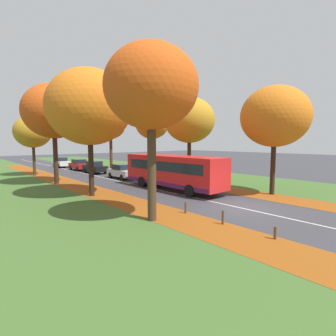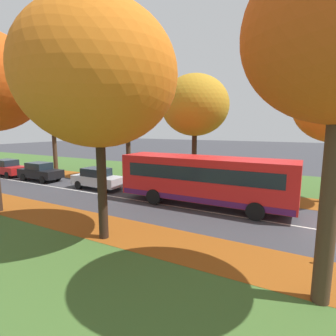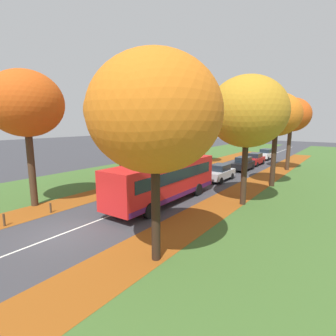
# 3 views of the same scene
# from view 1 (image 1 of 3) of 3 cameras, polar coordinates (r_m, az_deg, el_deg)

# --- Properties ---
(ground_plane) EXTENTS (160.00, 160.00, 0.00)m
(ground_plane) POSITION_cam_1_polar(r_m,az_deg,el_deg) (17.39, 15.75, -8.40)
(ground_plane) COLOR #38383D
(grass_verge_left) EXTENTS (12.00, 90.00, 0.01)m
(grass_verge_left) POSITION_cam_1_polar(r_m,az_deg,el_deg) (29.91, -31.00, -3.12)
(grass_verge_left) COLOR #3D6028
(grass_verge_left) RESTS_ON ground
(leaf_litter_left) EXTENTS (2.80, 60.00, 0.00)m
(leaf_litter_left) POSITION_cam_1_polar(r_m,az_deg,el_deg) (25.43, -18.32, -4.00)
(leaf_litter_left) COLOR #8C4714
(leaf_litter_left) RESTS_ON grass_verge_left
(grass_verge_right) EXTENTS (12.00, 90.00, 0.01)m
(grass_verge_right) POSITION_cam_1_polar(r_m,az_deg,el_deg) (37.62, -2.25, -0.64)
(grass_verge_right) COLOR #3D6028
(grass_verge_right) RESTS_ON ground
(leaf_litter_right) EXTENTS (2.80, 60.00, 0.00)m
(leaf_litter_right) POSITION_cam_1_polar(r_m,az_deg,el_deg) (30.12, -1.95, -2.22)
(leaf_litter_right) COLOR #8C4714
(leaf_litter_right) RESTS_ON grass_verge_right
(road_centre_line) EXTENTS (0.12, 80.00, 0.01)m
(road_centre_line) POSITION_cam_1_polar(r_m,az_deg,el_deg) (32.72, -14.94, -1.79)
(road_centre_line) COLOR silver
(road_centre_line) RESTS_ON ground
(tree_left_nearest) EXTENTS (4.84, 4.84, 9.15)m
(tree_left_nearest) POSITION_cam_1_polar(r_m,az_deg,el_deg) (13.95, -3.67, 17.04)
(tree_left_nearest) COLOR #422D1E
(tree_left_nearest) RESTS_ON ground
(tree_left_near) EXTENTS (6.34, 6.34, 9.63)m
(tree_left_near) POSITION_cam_1_polar(r_m,az_deg,el_deg) (21.03, -16.75, 12.55)
(tree_left_near) COLOR black
(tree_left_near) RESTS_ON ground
(tree_left_mid) EXTENTS (5.87, 5.87, 9.79)m
(tree_left_mid) POSITION_cam_1_polar(r_m,az_deg,el_deg) (28.31, -23.64, 11.22)
(tree_left_mid) COLOR #382619
(tree_left_mid) RESTS_ON ground
(tree_left_far) EXTENTS (4.33, 4.33, 7.36)m
(tree_left_far) POSITION_cam_1_polar(r_m,az_deg,el_deg) (36.27, -27.38, 7.01)
(tree_left_far) COLOR #422D1E
(tree_left_far) RESTS_ON ground
(tree_right_nearest) EXTENTS (5.25, 5.25, 8.50)m
(tree_right_nearest) POSITION_cam_1_polar(r_m,az_deg,el_deg) (22.26, 22.24, 10.30)
(tree_right_nearest) COLOR black
(tree_right_nearest) RESTS_ON ground
(tree_right_near) EXTENTS (5.33, 5.33, 8.86)m
(tree_right_near) POSITION_cam_1_polar(r_m,az_deg,el_deg) (28.17, 4.69, 10.31)
(tree_right_near) COLOR #382619
(tree_right_near) RESTS_ON ground
(tree_right_mid) EXTENTS (4.19, 4.19, 8.31)m
(tree_right_mid) POSITION_cam_1_polar(r_m,az_deg,el_deg) (33.43, -3.49, 9.48)
(tree_right_mid) COLOR #382619
(tree_right_mid) RESTS_ON ground
(tree_right_far) EXTENTS (4.40, 4.40, 8.60)m
(tree_right_far) POSITION_cam_1_polar(r_m,az_deg,el_deg) (41.08, -12.42, 8.94)
(tree_right_far) COLOR #422D1E
(tree_right_far) RESTS_ON ground
(bollard_nearest) EXTENTS (0.12, 0.12, 0.56)m
(bollard_nearest) POSITION_cam_1_polar(r_m,az_deg,el_deg) (12.46, 22.29, -12.96)
(bollard_nearest) COLOR #4C3823
(bollard_nearest) RESTS_ON ground
(bollard_second) EXTENTS (0.12, 0.12, 0.73)m
(bollard_second) POSITION_cam_1_polar(r_m,az_deg,el_deg) (13.78, 11.86, -10.49)
(bollard_second) COLOR #4C3823
(bollard_second) RESTS_ON ground
(bollard_third) EXTENTS (0.12, 0.12, 0.66)m
(bollard_third) POSITION_cam_1_polar(r_m,az_deg,el_deg) (15.57, 3.84, -8.62)
(bollard_third) COLOR #4C3823
(bollard_third) RESTS_ON ground
(bus) EXTENTS (2.75, 10.43, 2.98)m
(bus) POSITION_cam_1_polar(r_m,az_deg,el_deg) (22.84, 1.02, -0.50)
(bus) COLOR red
(bus) RESTS_ON ground
(car_silver_lead) EXTENTS (1.82, 4.22, 1.62)m
(car_silver_lead) POSITION_cam_1_polar(r_m,az_deg,el_deg) (30.23, -10.00, -0.75)
(car_silver_lead) COLOR #B7BABF
(car_silver_lead) RESTS_ON ground
(car_black_following) EXTENTS (1.84, 4.23, 1.62)m
(car_black_following) POSITION_cam_1_polar(r_m,az_deg,el_deg) (36.20, -15.66, 0.19)
(car_black_following) COLOR black
(car_black_following) RESTS_ON ground
(car_red_third_in_line) EXTENTS (1.81, 4.21, 1.62)m
(car_red_third_in_line) POSITION_cam_1_polar(r_m,az_deg,el_deg) (40.56, -18.76, 0.67)
(car_red_third_in_line) COLOR #B21919
(car_red_third_in_line) RESTS_ON ground
(car_white_fourth_in_line) EXTENTS (1.92, 4.27, 1.62)m
(car_white_fourth_in_line) POSITION_cam_1_polar(r_m,az_deg,el_deg) (46.62, -22.19, 1.18)
(car_white_fourth_in_line) COLOR silver
(car_white_fourth_in_line) RESTS_ON ground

